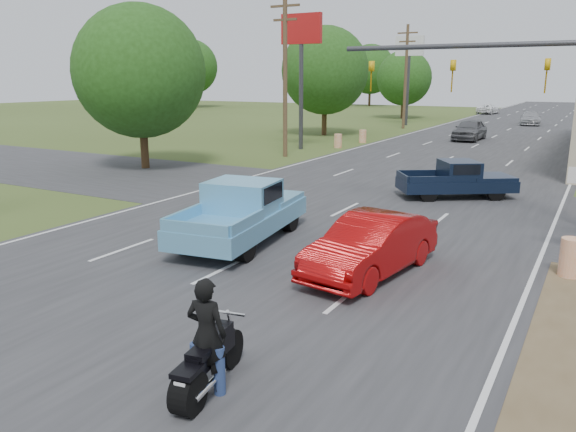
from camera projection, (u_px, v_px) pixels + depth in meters
The scene contains 23 objects.
main_road at pixel (475, 146), 41.84m from camera, with size 15.00×180.00×0.02m, color #2D2D30.
cross_road at pixel (365, 200), 23.24m from camera, with size 120.00×10.00×0.02m, color #2D2D30.
utility_pole_5 at pixel (285, 72), 34.96m from camera, with size 2.00×0.28×10.00m.
utility_pole_6 at pixel (406, 74), 55.26m from camera, with size 2.00×0.28×10.00m.
tree_0 at pixel (140, 72), 30.35m from camera, with size 7.14×7.14×8.84m.
tree_1 at pixel (325, 71), 48.65m from camera, with size 7.56×7.56×9.36m.
tree_2 at pixel (404, 78), 69.43m from camera, with size 6.72×6.72×8.32m.
tree_4 at pixel (191, 67), 96.06m from camera, with size 9.24×9.24×11.44m.
tree_6 at pixel (370, 69), 101.12m from camera, with size 8.82×8.82×10.92m.
barrel_0 at pixel (571, 258), 14.23m from camera, with size 0.56×0.56×1.00m, color orange.
barrel_2 at pixel (338, 141), 40.71m from camera, with size 0.56×0.56×1.00m, color orange.
barrel_3 at pixel (363, 136), 43.95m from camera, with size 0.56×0.56×1.00m, color orange.
pole_sign_left_near at pixel (301, 44), 38.38m from camera, with size 3.00×0.35×9.20m.
pole_sign_left_far at pixel (409, 56), 58.68m from camera, with size 3.00×0.35×9.20m.
signal_mast at pixel (523, 82), 18.47m from camera, with size 9.12×0.40×7.00m.
red_convertible at pixel (371, 246), 14.33m from camera, with size 1.61×4.62×1.52m, color #960607.
motorcycle at pixel (206, 366), 8.88m from camera, with size 0.77×2.19×1.11m.
rider at pixel (207, 340), 8.83m from camera, with size 0.67×0.44×1.85m, color black.
blue_pickup at pixel (243, 211), 17.27m from camera, with size 2.99×5.97×1.90m.
navy_pickup at pixel (459, 179), 23.64m from camera, with size 4.95×4.14×1.57m.
distant_car_grey at pixel (470, 130), 45.51m from camera, with size 2.01×5.00×1.70m, color #57585C.
distant_car_silver at pixel (530, 118), 60.58m from camera, with size 2.00×4.92×1.43m, color #A4A5A9.
distant_car_white at pixel (488, 109), 79.17m from camera, with size 2.20×4.77×1.33m, color white.
Camera 1 is at (8.40, -3.35, 4.93)m, focal length 35.00 mm.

